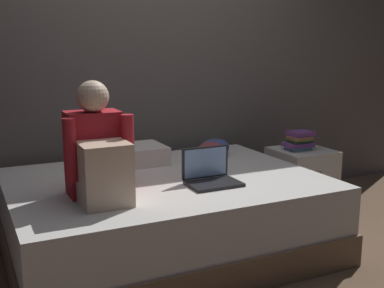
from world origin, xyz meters
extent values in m
plane|color=brown|center=(0.00, 0.00, 0.00)|extent=(8.00, 8.00, 0.00)
cube|color=#605B56|center=(0.00, 1.20, 1.35)|extent=(5.60, 0.10, 2.70)
cube|color=#7A6047|center=(-0.20, 0.30, 0.10)|extent=(2.00, 1.50, 0.20)
cube|color=silver|center=(-0.20, 0.30, 0.35)|extent=(1.96, 1.46, 0.30)
cube|color=beige|center=(1.10, 0.54, 0.26)|extent=(0.44, 0.44, 0.52)
sphere|color=gray|center=(1.10, 0.32, 0.38)|extent=(0.04, 0.04, 0.04)
cube|color=#B21E28|center=(-0.70, 0.15, 0.74)|extent=(0.30, 0.20, 0.48)
sphere|color=beige|center=(-0.70, 0.12, 1.07)|extent=(0.18, 0.18, 0.18)
cube|color=beige|center=(-0.70, -0.07, 0.67)|extent=(0.26, 0.24, 0.34)
cylinder|color=#B21E28|center=(-0.86, 0.01, 0.80)|extent=(0.07, 0.07, 0.34)
cylinder|color=#B21E28|center=(-0.54, 0.01, 0.80)|extent=(0.07, 0.07, 0.34)
cube|color=black|center=(0.00, 0.00, 0.51)|extent=(0.32, 0.22, 0.02)
cube|color=black|center=(0.00, 0.12, 0.62)|extent=(0.32, 0.01, 0.20)
cube|color=#8CB2EA|center=(0.00, 0.11, 0.62)|extent=(0.29, 0.00, 0.18)
cube|color=silver|center=(-0.32, 0.75, 0.57)|extent=(0.56, 0.36, 0.13)
cube|color=teal|center=(1.05, 0.54, 0.54)|extent=(0.17, 0.13, 0.03)
cube|color=#703D84|center=(1.05, 0.53, 0.57)|extent=(0.22, 0.15, 0.04)
cube|color=#387042|center=(1.06, 0.53, 0.60)|extent=(0.17, 0.13, 0.03)
cube|color=brown|center=(1.05, 0.51, 0.63)|extent=(0.17, 0.13, 0.02)
cube|color=#703D84|center=(1.08, 0.54, 0.66)|extent=(0.19, 0.15, 0.04)
ellipsoid|color=#8E3D47|center=(0.35, 0.70, 0.56)|extent=(0.21, 0.18, 0.12)
ellipsoid|color=gray|center=(0.36, 0.65, 0.55)|extent=(0.18, 0.16, 0.10)
ellipsoid|color=#8E3D47|center=(0.43, 0.73, 0.55)|extent=(0.17, 0.14, 0.09)
ellipsoid|color=#3D4C8E|center=(0.41, 0.75, 0.57)|extent=(0.23, 0.20, 0.13)
camera|label=1|loc=(-1.36, -2.51, 1.35)|focal=45.28mm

